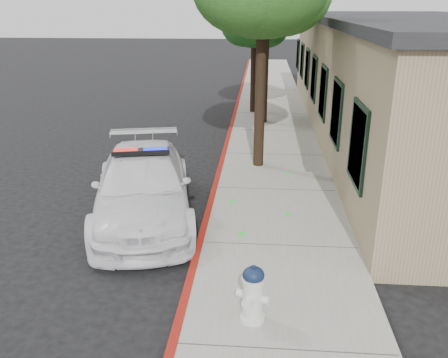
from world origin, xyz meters
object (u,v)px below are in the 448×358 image
police_car (143,186)px  fire_hydrant (253,293)px  street_tree_far (255,23)px  clapboard_building (418,79)px

police_car → fire_hydrant: 4.60m
fire_hydrant → street_tree_far: bearing=112.6°
police_car → clapboard_building: bearing=30.7°
clapboard_building → police_car: 11.18m
clapboard_building → police_car: (-8.10, -7.58, -1.37)m
police_car → fire_hydrant: bearing=-68.4°
fire_hydrant → clapboard_building: bearing=85.4°
fire_hydrant → street_tree_far: street_tree_far is taller
police_car → fire_hydrant: police_car is taller
clapboard_building → police_car: clapboard_building is taller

